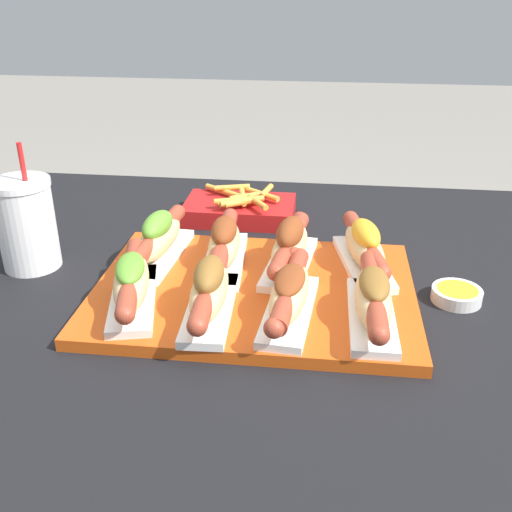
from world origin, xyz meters
The scene contains 13 objects.
patio_table centered at (0.00, 0.00, 0.36)m, with size 1.34×1.02×0.71m.
serving_tray centered at (-0.06, -0.02, 0.72)m, with size 0.47×0.35×0.02m.
hot_dog_0 centered at (-0.22, -0.09, 0.77)m, with size 0.10×0.22×0.07m.
hot_dog_1 centered at (-0.11, -0.10, 0.77)m, with size 0.07×0.23×0.08m.
hot_dog_2 centered at (0.00, -0.09, 0.77)m, with size 0.08×0.23×0.06m.
hot_dog_3 centered at (0.11, -0.09, 0.77)m, with size 0.06×0.23×0.07m.
hot_dog_4 centered at (-0.22, 0.06, 0.77)m, with size 0.07×0.23×0.08m.
hot_dog_5 centered at (-0.11, 0.05, 0.77)m, with size 0.07×0.23×0.08m.
hot_dog_6 centered at (-0.01, 0.05, 0.77)m, with size 0.08×0.23×0.08m.
hot_dog_7 centered at (0.11, 0.07, 0.77)m, with size 0.10×0.22×0.07m.
sauce_bowl centered at (0.24, 0.01, 0.73)m, with size 0.07×0.07×0.02m.
drink_cup centered at (-0.43, 0.04, 0.79)m, with size 0.10×0.10×0.21m.
fries_basket centered at (-0.12, 0.28, 0.74)m, with size 0.21×0.13×0.06m.
Camera 1 is at (0.04, -0.79, 1.16)m, focal length 42.00 mm.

